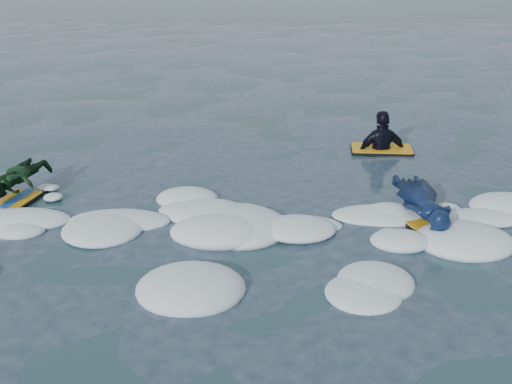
% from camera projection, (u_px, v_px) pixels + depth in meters
% --- Properties ---
extents(ground, '(120.00, 120.00, 0.00)m').
position_uv_depth(ground, '(188.00, 275.00, 7.18)').
color(ground, '#162D35').
rests_on(ground, ground).
extents(foam_band, '(12.00, 3.10, 0.30)m').
position_uv_depth(foam_band, '(197.00, 235.00, 8.14)').
color(foam_band, white).
rests_on(foam_band, ground).
extents(prone_woman_unit, '(0.96, 1.70, 0.42)m').
position_uv_depth(prone_woman_unit, '(424.00, 204.00, 8.50)').
color(prone_woman_unit, black).
rests_on(prone_woman_unit, ground).
extents(prone_child_unit, '(0.91, 1.33, 0.47)m').
position_uv_depth(prone_child_unit, '(18.00, 183.00, 9.13)').
color(prone_child_unit, black).
rests_on(prone_child_unit, ground).
extents(waiting_rider_unit, '(1.08, 0.64, 1.58)m').
position_uv_depth(waiting_rider_unit, '(381.00, 155.00, 11.19)').
color(waiting_rider_unit, black).
rests_on(waiting_rider_unit, ground).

